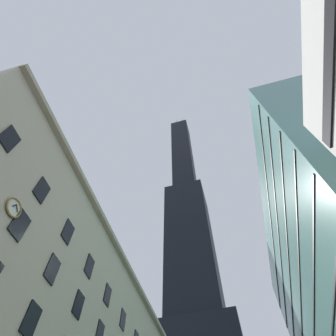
# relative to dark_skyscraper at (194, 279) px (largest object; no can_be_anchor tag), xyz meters

# --- Properties ---
(dark_skyscraper) EXTENTS (26.66, 26.66, 225.93)m
(dark_skyscraper) POSITION_rel_dark_skyscraper_xyz_m (0.00, 0.00, 0.00)
(dark_skyscraper) COLOR black
(dark_skyscraper) RESTS_ON ground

